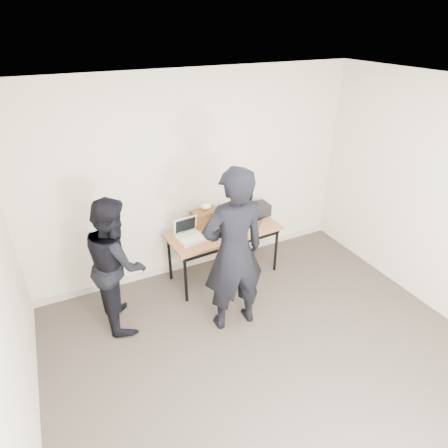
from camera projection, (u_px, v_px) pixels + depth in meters
room at (297, 268)px, 3.14m from camera, size 4.60×4.60×2.80m
desk at (224, 234)px, 4.98m from camera, size 1.54×0.74×0.72m
laptop_beige at (190, 235)px, 4.74m from camera, size 0.36×0.35×0.26m
laptop_center at (228, 226)px, 4.94m from camera, size 0.38×0.37×0.24m
laptop_right at (248, 213)px, 5.26m from camera, size 0.44×0.43×0.26m
leather_satchel at (205, 217)px, 5.00m from camera, size 0.38×0.21×0.25m
tissue at (206, 206)px, 4.94m from camera, size 0.13×0.10×0.08m
equipment_box at (258, 210)px, 5.30m from camera, size 0.30×0.26×0.17m
power_brick at (214, 239)px, 4.73m from camera, size 0.09×0.06×0.03m
cables at (227, 230)px, 4.96m from camera, size 1.15×0.41×0.01m
person_typist at (234, 252)px, 4.01m from camera, size 0.74×0.50×1.96m
person_observer at (117, 263)px, 4.16m from camera, size 0.63×0.80×1.59m
baseboard at (199, 260)px, 5.53m from camera, size 4.50×0.03×0.10m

